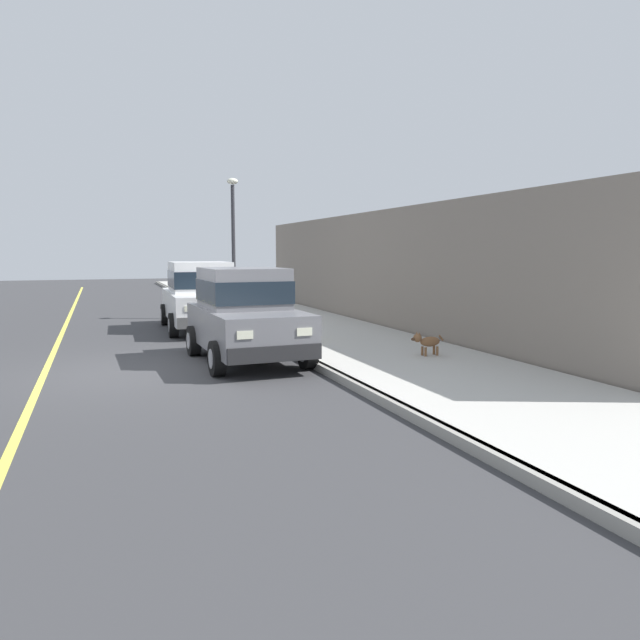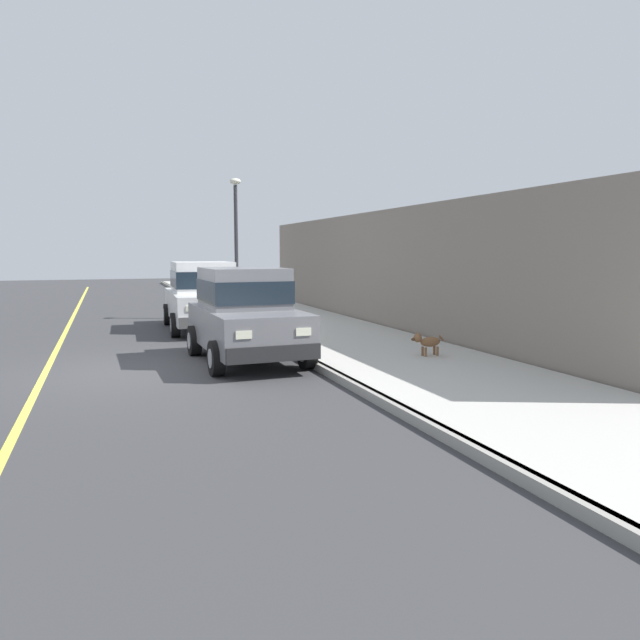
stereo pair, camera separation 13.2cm
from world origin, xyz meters
TOP-DOWN VIEW (x-y plane):
  - ground_plane at (0.00, 0.00)m, footprint 80.00×80.00m
  - curb at (3.20, 0.00)m, footprint 0.16×64.00m
  - sidewalk at (5.00, 0.00)m, footprint 3.60×64.00m
  - lane_centre_line at (-1.60, 0.00)m, footprint 0.12×57.60m
  - car_grey_hatchback at (2.13, 0.36)m, footprint 2.04×3.85m
  - car_white_sedan at (2.09, 5.68)m, footprint 2.12×4.65m
  - dog_brown at (5.49, -1.06)m, footprint 0.76×0.22m
  - fire_hydrant at (3.65, 1.98)m, footprint 0.34×0.24m
  - street_lamp at (3.55, 7.96)m, footprint 0.36×0.36m
  - building_facade at (7.10, 4.41)m, footprint 0.50×20.00m

SIDE VIEW (x-z plane):
  - ground_plane at x=0.00m, z-range 0.00..0.00m
  - lane_centre_line at x=-1.60m, z-range 0.00..0.01m
  - curb at x=3.20m, z-range 0.00..0.14m
  - sidewalk at x=5.00m, z-range 0.00..0.14m
  - dog_brown at x=5.49m, z-range 0.18..0.67m
  - fire_hydrant at x=3.65m, z-range 0.11..0.84m
  - car_grey_hatchback at x=2.13m, z-range 0.04..1.92m
  - car_white_sedan at x=2.09m, z-range 0.02..1.94m
  - building_facade at x=7.10m, z-range 0.00..3.37m
  - street_lamp at x=3.55m, z-range 0.70..5.12m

